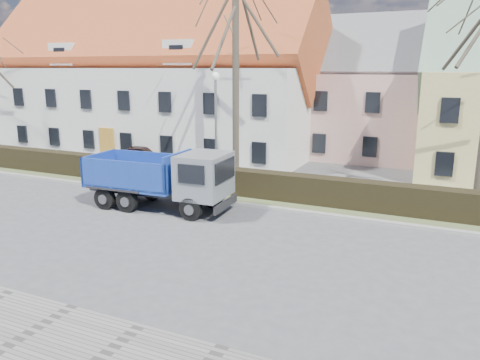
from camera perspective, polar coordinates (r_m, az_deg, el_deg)
The scene contains 11 objects.
ground at distance 17.96m, azimuth -6.23°, elevation -6.82°, with size 120.00×120.00×0.00m, color #4A4A4D.
curb_far at distance 21.81m, azimuth -0.07°, elevation -2.89°, with size 80.00×0.30×0.12m, color gray.
grass_strip at distance 23.23m, azimuth 1.57°, elevation -1.90°, with size 80.00×3.00×0.10m, color #4A5731.
hedge at distance 22.90m, azimuth 1.39°, elevation -0.57°, with size 60.00×0.90×1.30m, color black.
building_white at distance 37.41m, azimuth -11.18°, elevation 11.01°, with size 26.80×10.80×9.50m, color silver, non-canonical shape.
building_pink at distance 34.82m, azimuth 16.93°, elevation 9.28°, with size 10.80×8.80×8.00m, color #C9988E, non-canonical shape.
tree_1 at distance 25.31m, azimuth -0.53°, elevation 13.75°, with size 9.20×9.20×12.65m, color #3C3429, non-canonical shape.
dump_truck at distance 21.41m, azimuth -10.41°, elevation 0.23°, with size 6.92×2.57×2.77m, color navy, non-canonical shape.
streetlight at distance 24.36m, azimuth -2.94°, elevation 6.02°, with size 0.48×0.48×6.10m, color gray, non-canonical shape.
cart_frame at distance 23.62m, azimuth -9.64°, elevation -1.07°, with size 0.76×0.44×0.70m, color silver, non-canonical shape.
parked_car_a at distance 31.84m, azimuth -11.76°, elevation 3.07°, with size 1.42×3.54×1.21m, color black.
Camera 1 is at (8.71, -14.43, 6.22)m, focal length 35.00 mm.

